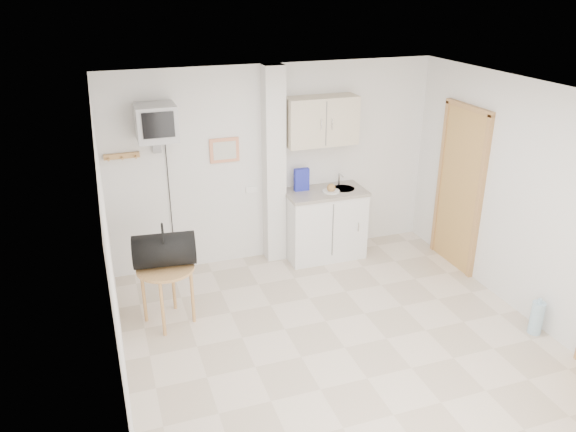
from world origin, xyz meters
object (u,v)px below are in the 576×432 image
object	(u,v)px
crt_television	(156,124)
round_table	(166,275)
duffel_bag	(164,250)
water_bottle	(537,318)

from	to	relation	value
crt_television	round_table	xyz separation A→B (m)	(-0.14, -0.97, -1.37)
round_table	duffel_bag	world-z (taller)	duffel_bag
duffel_bag	water_bottle	world-z (taller)	duffel_bag
water_bottle	crt_television	bearing A→B (deg)	144.72
round_table	duffel_bag	distance (m)	0.27
round_table	duffel_bag	xyz separation A→B (m)	(0.01, 0.05, 0.27)
crt_television	round_table	world-z (taller)	crt_television
round_table	duffel_bag	bearing A→B (deg)	78.72
duffel_bag	water_bottle	size ratio (longest dim) A/B	1.65
crt_television	water_bottle	bearing A→B (deg)	-35.28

